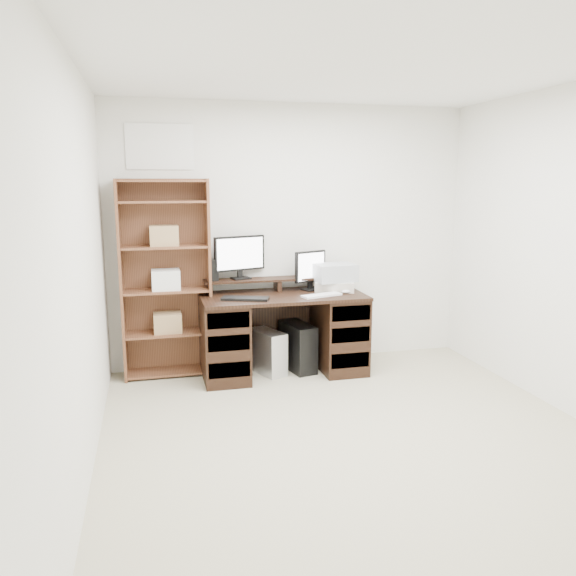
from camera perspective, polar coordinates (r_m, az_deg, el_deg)
name	(u,v)px	position (r m, az deg, el deg)	size (l,w,h in m)	color
room	(368,266)	(3.59, 8.16, 2.24)	(3.54, 4.04, 2.54)	#BAB292
desk	(283,332)	(5.25, -0.55, -4.51)	(1.50, 0.70, 0.75)	black
riser_shelf	(278,281)	(5.35, -1.07, 0.75)	(1.40, 0.22, 0.12)	black
monitor_wide	(240,255)	(5.29, -4.94, 3.36)	(0.50, 0.20, 0.40)	black
monitor_small	(310,269)	(5.36, 2.28, 1.96)	(0.33, 0.18, 0.37)	black
speaker	(213,270)	(5.23, -7.59, 1.83)	(0.08, 0.08, 0.20)	black
keyboard_black	(245,299)	(4.95, -4.37, -1.08)	(0.41, 0.14, 0.02)	black
keyboard_white	(322,295)	(5.10, 3.43, -0.74)	(0.38, 0.11, 0.02)	white
mouse	(346,292)	(5.24, 5.91, -0.36)	(0.09, 0.06, 0.03)	silver
printer	(334,286)	(5.37, 4.74, 0.23)	(0.37, 0.28, 0.09)	#BDB3A4
basket	(335,273)	(5.34, 4.76, 1.57)	(0.38, 0.27, 0.16)	#A8AEB3
tower_silver	(268,352)	(5.30, -2.08, -6.50)	(0.18, 0.41, 0.41)	silver
tower_black	(298,347)	(5.38, 0.99, -5.97)	(0.29, 0.48, 0.45)	black
bookshelf	(166,277)	(5.22, -12.32, 1.07)	(0.80, 0.30, 1.80)	brown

